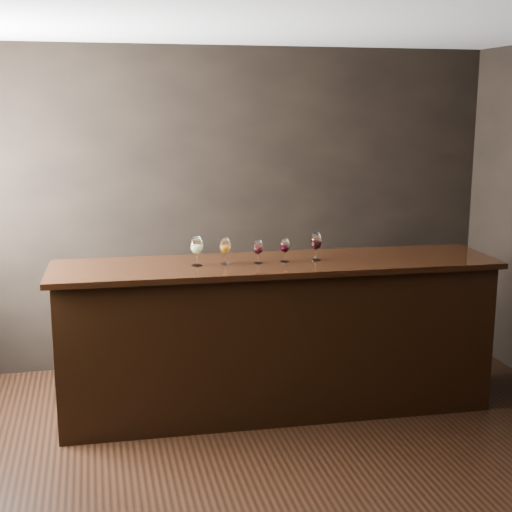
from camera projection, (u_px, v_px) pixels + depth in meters
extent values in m
plane|color=black|center=(280.00, 478.00, 4.48)|extent=(5.00, 5.00, 0.00)
cube|color=black|center=(216.00, 208.00, 6.34)|extent=(5.00, 0.02, 2.80)
cube|color=black|center=(485.00, 424.00, 2.05)|extent=(5.00, 0.02, 2.80)
cube|color=silver|center=(284.00, 11.00, 3.90)|extent=(5.00, 4.50, 0.02)
cube|color=black|center=(276.00, 339.00, 5.40)|extent=(3.22, 0.81, 1.12)
cube|color=black|center=(277.00, 264.00, 5.28)|extent=(3.33, 0.89, 0.04)
cube|color=black|center=(213.00, 313.00, 6.30)|extent=(2.74, 0.40, 0.99)
cylinder|color=white|center=(197.00, 265.00, 5.14)|extent=(0.08, 0.08, 0.00)
cylinder|color=white|center=(197.00, 260.00, 5.13)|extent=(0.01, 0.01, 0.08)
ellipsoid|color=white|center=(197.00, 245.00, 5.11)|extent=(0.09, 0.09, 0.13)
cylinder|color=white|center=(196.00, 238.00, 5.10)|extent=(0.07, 0.07, 0.01)
ellipsoid|color=#DAE989|center=(197.00, 248.00, 5.11)|extent=(0.07, 0.07, 0.06)
cylinder|color=white|center=(225.00, 264.00, 5.20)|extent=(0.07, 0.07, 0.00)
cylinder|color=white|center=(225.00, 258.00, 5.19)|extent=(0.01, 0.01, 0.07)
ellipsoid|color=white|center=(225.00, 246.00, 5.17)|extent=(0.08, 0.08, 0.12)
cylinder|color=white|center=(225.00, 239.00, 5.16)|extent=(0.06, 0.06, 0.01)
ellipsoid|color=orange|center=(225.00, 248.00, 5.17)|extent=(0.07, 0.07, 0.05)
cylinder|color=white|center=(258.00, 263.00, 5.22)|extent=(0.06, 0.06, 0.00)
cylinder|color=white|center=(258.00, 258.00, 5.21)|extent=(0.01, 0.01, 0.06)
ellipsoid|color=white|center=(258.00, 247.00, 5.19)|extent=(0.07, 0.07, 0.10)
cylinder|color=white|center=(258.00, 241.00, 5.18)|extent=(0.05, 0.05, 0.01)
ellipsoid|color=black|center=(258.00, 250.00, 5.20)|extent=(0.06, 0.06, 0.05)
cylinder|color=white|center=(285.00, 261.00, 5.27)|extent=(0.06, 0.06, 0.00)
cylinder|color=white|center=(285.00, 257.00, 5.26)|extent=(0.01, 0.01, 0.07)
ellipsoid|color=white|center=(285.00, 246.00, 5.24)|extent=(0.07, 0.07, 0.10)
cylinder|color=white|center=(285.00, 239.00, 5.23)|extent=(0.05, 0.05, 0.01)
ellipsoid|color=black|center=(285.00, 248.00, 5.25)|extent=(0.06, 0.06, 0.05)
cylinder|color=white|center=(316.00, 260.00, 5.32)|extent=(0.07, 0.07, 0.00)
cylinder|color=white|center=(316.00, 254.00, 5.31)|extent=(0.01, 0.01, 0.08)
ellipsoid|color=white|center=(316.00, 241.00, 5.29)|extent=(0.09, 0.09, 0.12)
cylinder|color=white|center=(316.00, 234.00, 5.28)|extent=(0.06, 0.06, 0.01)
ellipsoid|color=black|center=(316.00, 244.00, 5.30)|extent=(0.07, 0.07, 0.06)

